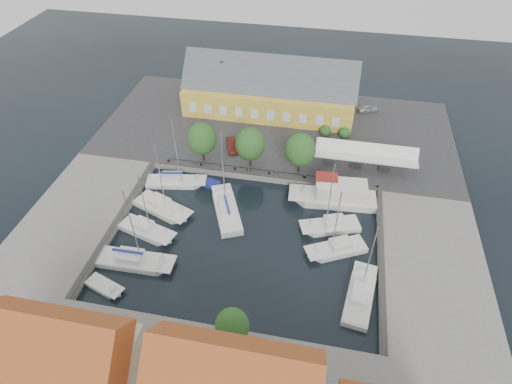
% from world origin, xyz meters
% --- Properties ---
extents(ground, '(140.00, 140.00, 0.00)m').
position_xyz_m(ground, '(0.00, 0.00, 0.00)').
color(ground, black).
rests_on(ground, ground).
extents(north_quay, '(56.00, 26.00, 1.00)m').
position_xyz_m(north_quay, '(0.00, 23.00, 0.50)').
color(north_quay, '#2D2D30').
rests_on(north_quay, ground).
extents(west_quay, '(12.00, 24.00, 1.00)m').
position_xyz_m(west_quay, '(-22.00, -2.00, 0.50)').
color(west_quay, slate).
rests_on(west_quay, ground).
extents(east_quay, '(12.00, 24.00, 1.00)m').
position_xyz_m(east_quay, '(22.00, -2.00, 0.50)').
color(east_quay, slate).
rests_on(east_quay, ground).
extents(quay_edge_fittings, '(56.00, 24.72, 0.40)m').
position_xyz_m(quay_edge_fittings, '(0.02, 4.75, 1.06)').
color(quay_edge_fittings, '#383533').
rests_on(quay_edge_fittings, north_quay).
extents(warehouse, '(28.56, 14.00, 9.55)m').
position_xyz_m(warehouse, '(-2.60, 28.36, 4.43)').
color(warehouse, gold).
rests_on(warehouse, north_quay).
extents(tent_canopy, '(14.00, 4.00, 2.83)m').
position_xyz_m(tent_canopy, '(14.00, 14.50, 3.68)').
color(tent_canopy, white).
rests_on(tent_canopy, north_quay).
extents(quay_trees, '(18.20, 4.20, 6.30)m').
position_xyz_m(quay_trees, '(-2.00, 12.00, 4.88)').
color(quay_trees, black).
rests_on(quay_trees, north_quay).
extents(car_silver, '(3.82, 2.61, 1.21)m').
position_xyz_m(car_silver, '(14.66, 30.72, 1.60)').
color(car_silver, '#B0B2B9').
rests_on(car_silver, north_quay).
extents(car_red, '(2.71, 4.19, 1.30)m').
position_xyz_m(car_red, '(-5.64, 15.62, 1.65)').
color(car_red, '#4F1412').
rests_on(car_red, north_quay).
extents(center_sailboat, '(6.18, 9.43, 12.64)m').
position_xyz_m(center_sailboat, '(-3.25, 2.75, 0.36)').
color(center_sailboat, silver).
rests_on(center_sailboat, ground).
extents(trawler, '(12.02, 4.33, 5.00)m').
position_xyz_m(trawler, '(10.57, 7.84, 1.02)').
color(trawler, silver).
rests_on(trawler, ground).
extents(east_boat_a, '(7.92, 4.88, 10.87)m').
position_xyz_m(east_boat_a, '(10.33, 2.74, 0.26)').
color(east_boat_a, silver).
rests_on(east_boat_a, ground).
extents(east_boat_b, '(7.67, 5.49, 10.30)m').
position_xyz_m(east_boat_b, '(11.26, -0.95, 0.26)').
color(east_boat_b, silver).
rests_on(east_boat_b, ground).
extents(east_boat_c, '(3.82, 8.72, 10.81)m').
position_xyz_m(east_boat_c, '(14.00, -7.24, 0.26)').
color(east_boat_c, silver).
rests_on(east_boat_c, ground).
extents(west_boat_a, '(8.74, 3.81, 11.27)m').
position_xyz_m(west_boat_a, '(-11.93, 7.19, 0.27)').
color(west_boat_a, silver).
rests_on(west_boat_a, ground).
extents(west_boat_b, '(8.73, 5.66, 11.41)m').
position_xyz_m(west_boat_b, '(-11.87, 1.85, 0.26)').
color(west_boat_b, silver).
rests_on(west_boat_b, ground).
extents(west_boat_c, '(7.85, 4.48, 10.35)m').
position_xyz_m(west_boat_c, '(-12.29, -2.47, 0.26)').
color(west_boat_c, silver).
rests_on(west_boat_c, ground).
extents(west_boat_d, '(9.23, 2.96, 12.11)m').
position_xyz_m(west_boat_d, '(-11.75, -7.35, 0.27)').
color(west_boat_d, silver).
rests_on(west_boat_d, ground).
extents(launch_sw, '(4.88, 3.11, 0.98)m').
position_xyz_m(launch_sw, '(-13.66, -11.27, 0.09)').
color(launch_sw, silver).
rests_on(launch_sw, ground).
extents(launch_nw, '(4.29, 2.55, 0.88)m').
position_xyz_m(launch_nw, '(-7.68, 8.12, 0.09)').
color(launch_nw, navy).
rests_on(launch_nw, ground).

